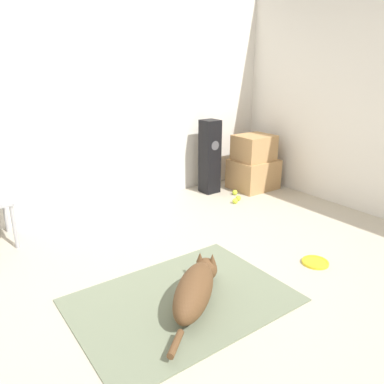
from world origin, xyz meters
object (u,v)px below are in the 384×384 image
object	(u,v)px
frisbee	(315,262)
cardboard_box_lower	(253,174)
tennis_ball_near_speaker	(235,192)
cardboard_box_upper	(254,148)
dog	(196,288)
floor_speaker	(210,157)
tennis_ball_by_boxes	(235,201)
tennis_ball_loose_on_carpet	(238,198)

from	to	relation	value
frisbee	cardboard_box_lower	distance (m)	2.03
cardboard_box_lower	tennis_ball_near_speaker	xyz separation A→B (m)	(-0.38, -0.07, -0.16)
cardboard_box_upper	cardboard_box_lower	bearing A→B (deg)	-2.35
dog	floor_speaker	xyz separation A→B (m)	(1.58, 1.87, 0.33)
floor_speaker	frisbee	bearing A→B (deg)	-102.19
cardboard_box_lower	tennis_ball_near_speaker	size ratio (longest dim) A/B	8.54
tennis_ball_by_boxes	tennis_ball_loose_on_carpet	size ratio (longest dim) A/B	1.00
floor_speaker	tennis_ball_loose_on_carpet	bearing A→B (deg)	-80.81
dog	tennis_ball_near_speaker	size ratio (longest dim) A/B	11.94
dog	cardboard_box_upper	size ratio (longest dim) A/B	1.67
dog	cardboard_box_lower	size ratio (longest dim) A/B	1.40
floor_speaker	tennis_ball_near_speaker	xyz separation A→B (m)	(0.19, -0.29, -0.43)
cardboard_box_upper	floor_speaker	world-z (taller)	floor_speaker
cardboard_box_lower	cardboard_box_upper	xyz separation A→B (m)	(-0.01, 0.00, 0.36)
cardboard_box_lower	tennis_ball_by_boxes	size ratio (longest dim) A/B	8.54
frisbee	tennis_ball_loose_on_carpet	bearing A→B (deg)	71.47
cardboard_box_lower	cardboard_box_upper	world-z (taller)	cardboard_box_upper
frisbee	tennis_ball_near_speaker	bearing A→B (deg)	70.05
cardboard_box_lower	floor_speaker	distance (m)	0.67
cardboard_box_lower	tennis_ball_near_speaker	distance (m)	0.42
floor_speaker	cardboard_box_lower	bearing A→B (deg)	-21.13
frisbee	tennis_ball_by_boxes	distance (m)	1.51
dog	tennis_ball_near_speaker	distance (m)	2.37
frisbee	tennis_ball_by_boxes	world-z (taller)	tennis_ball_by_boxes
tennis_ball_loose_on_carpet	frisbee	bearing A→B (deg)	-108.53
floor_speaker	tennis_ball_by_boxes	size ratio (longest dim) A/B	14.11
tennis_ball_loose_on_carpet	dog	bearing A→B (deg)	-140.06
frisbee	dog	bearing A→B (deg)	174.20
cardboard_box_lower	tennis_ball_near_speaker	world-z (taller)	cardboard_box_lower
cardboard_box_upper	floor_speaker	size ratio (longest dim) A/B	0.51
dog	cardboard_box_lower	world-z (taller)	cardboard_box_lower
floor_speaker	tennis_ball_near_speaker	distance (m)	0.55
cardboard_box_lower	tennis_ball_loose_on_carpet	size ratio (longest dim) A/B	8.54
tennis_ball_by_boxes	tennis_ball_near_speaker	xyz separation A→B (m)	(0.21, 0.24, 0.00)
cardboard_box_upper	tennis_ball_near_speaker	world-z (taller)	cardboard_box_upper
cardboard_box_upper	tennis_ball_loose_on_carpet	xyz separation A→B (m)	(-0.48, -0.26, -0.52)
tennis_ball_by_boxes	frisbee	bearing A→B (deg)	-105.63
cardboard_box_upper	floor_speaker	bearing A→B (deg)	158.47
tennis_ball_near_speaker	cardboard_box_lower	bearing A→B (deg)	10.78
tennis_ball_near_speaker	tennis_ball_loose_on_carpet	xyz separation A→B (m)	(-0.11, -0.18, 0.00)
dog	tennis_ball_by_boxes	xyz separation A→B (m)	(1.56, 1.34, -0.11)
tennis_ball_by_boxes	dog	bearing A→B (deg)	-139.43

